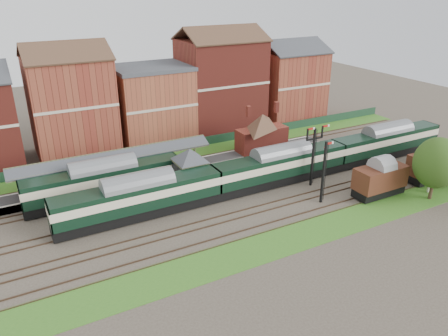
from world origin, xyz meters
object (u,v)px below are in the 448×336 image
platform_railcar (104,180)px  dmu_train (281,165)px  signal_box (190,169)px  semaphore_bracket (313,153)px  goods_van_a (380,179)px

platform_railcar → dmu_train: bearing=-16.5°
platform_railcar → signal_box: bearing=-17.6°
signal_box → semaphore_bracket: semaphore_bracket is taller
semaphore_bracket → signal_box: bearing=159.1°
dmu_train → semaphore_bracket: bearing=-37.4°
semaphore_bracket → goods_van_a: 8.88m
dmu_train → goods_van_a: 12.64m
dmu_train → platform_railcar: (-22.00, 6.50, -0.03)m
signal_box → semaphore_bracket: (15.04, -5.75, 1.44)m
signal_box → platform_railcar: signal_box is taller
signal_box → semaphore_bracket: bearing=-20.9°
signal_box → goods_van_a: size_ratio=0.88×
platform_railcar → goods_van_a: (30.87, -15.50, -0.27)m
goods_van_a → signal_box: bearing=149.3°
semaphore_bracket → platform_railcar: size_ratio=0.42×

